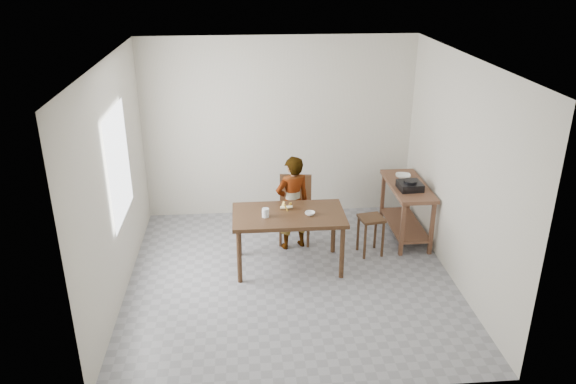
{
  "coord_description": "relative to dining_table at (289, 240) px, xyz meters",
  "views": [
    {
      "loc": [
        -0.55,
        -6.0,
        3.72
      ],
      "look_at": [
        0.0,
        0.4,
        1.0
      ],
      "focal_mm": 35.0,
      "sensor_mm": 36.0,
      "label": 1
    }
  ],
  "objects": [
    {
      "name": "serving_bowl",
      "position": [
        1.71,
        0.94,
        0.45
      ],
      "size": [
        0.26,
        0.26,
        0.05
      ],
      "primitive_type": "imported",
      "rotation": [
        0.0,
        0.0,
        -0.24
      ],
      "color": "white",
      "rests_on": "prep_counter"
    },
    {
      "name": "small_bowl",
      "position": [
        0.26,
        -0.06,
        0.39
      ],
      "size": [
        0.16,
        0.16,
        0.04
      ],
      "primitive_type": "imported",
      "rotation": [
        0.0,
        0.0,
        0.33
      ],
      "color": "white",
      "rests_on": "dining_table"
    },
    {
      "name": "ceiling",
      "position": [
        0.0,
        -0.3,
        2.35
      ],
      "size": [
        4.0,
        4.0,
        0.04
      ],
      "primitive_type": "cube",
      "color": "white",
      "rests_on": "wall_back"
    },
    {
      "name": "wall_front",
      "position": [
        0.0,
        -2.32,
        0.98
      ],
      "size": [
        4.0,
        0.04,
        2.7
      ],
      "primitive_type": "cube",
      "color": "beige",
      "rests_on": "ground"
    },
    {
      "name": "window_pane",
      "position": [
        -1.97,
        -0.1,
        1.12
      ],
      "size": [
        0.02,
        1.1,
        1.3
      ],
      "primitive_type": "cube",
      "color": "white",
      "rests_on": "wall_left"
    },
    {
      "name": "floor",
      "position": [
        0.0,
        -0.3,
        -0.4
      ],
      "size": [
        4.0,
        4.0,
        0.04
      ],
      "primitive_type": "cube",
      "color": "gray",
      "rests_on": "ground"
    },
    {
      "name": "banana",
      "position": [
        -0.02,
        0.14,
        0.41
      ],
      "size": [
        0.19,
        0.14,
        0.06
      ],
      "primitive_type": null,
      "rotation": [
        0.0,
        0.0,
        -0.11
      ],
      "color": "#FFE952",
      "rests_on": "dining_table"
    },
    {
      "name": "child",
      "position": [
        0.1,
        0.52,
        0.28
      ],
      "size": [
        0.56,
        0.45,
        1.32
      ],
      "primitive_type": "imported",
      "rotation": [
        0.0,
        0.0,
        3.47
      ],
      "color": "white",
      "rests_on": "floor"
    },
    {
      "name": "wall_back",
      "position": [
        0.0,
        1.72,
        0.98
      ],
      "size": [
        4.0,
        0.04,
        2.7
      ],
      "primitive_type": "cube",
      "color": "beige",
      "rests_on": "ground"
    },
    {
      "name": "dining_table",
      "position": [
        0.0,
        0.0,
        0.0
      ],
      "size": [
        1.4,
        0.8,
        0.75
      ],
      "primitive_type": null,
      "color": "#3D2615",
      "rests_on": "floor"
    },
    {
      "name": "wall_right",
      "position": [
        2.02,
        -0.3,
        0.98
      ],
      "size": [
        0.04,
        4.0,
        2.7
      ],
      "primitive_type": "cube",
      "color": "beige",
      "rests_on": "ground"
    },
    {
      "name": "glass_tumbler",
      "position": [
        -0.29,
        -0.07,
        0.43
      ],
      "size": [
        0.1,
        0.1,
        0.11
      ],
      "primitive_type": "cylinder",
      "rotation": [
        0.0,
        0.0,
        0.12
      ],
      "color": "silver",
      "rests_on": "dining_table"
    },
    {
      "name": "prep_counter",
      "position": [
        1.72,
        0.7,
        0.03
      ],
      "size": [
        0.5,
        1.2,
        0.8
      ],
      "primitive_type": null,
      "color": "brown",
      "rests_on": "floor"
    },
    {
      "name": "wall_left",
      "position": [
        -2.02,
        -0.3,
        0.98
      ],
      "size": [
        0.04,
        4.0,
        2.7
      ],
      "primitive_type": "cube",
      "color": "beige",
      "rests_on": "ground"
    },
    {
      "name": "gas_burner",
      "position": [
        1.69,
        0.52,
        0.48
      ],
      "size": [
        0.32,
        0.32,
        0.1
      ],
      "primitive_type": "cube",
      "rotation": [
        0.0,
        0.0,
        0.05
      ],
      "color": "black",
      "rests_on": "prep_counter"
    },
    {
      "name": "stool",
      "position": [
        1.12,
        0.25,
        -0.11
      ],
      "size": [
        0.35,
        0.35,
        0.54
      ],
      "primitive_type": null,
      "rotation": [
        0.0,
        0.0,
        0.17
      ],
      "color": "#3D2615",
      "rests_on": "floor"
    },
    {
      "name": "dining_chair",
      "position": [
        0.15,
        0.7,
        0.08
      ],
      "size": [
        0.5,
        0.5,
        0.92
      ],
      "primitive_type": null,
      "rotation": [
        0.0,
        0.0,
        -0.14
      ],
      "color": "#3D2615",
      "rests_on": "floor"
    }
  ]
}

